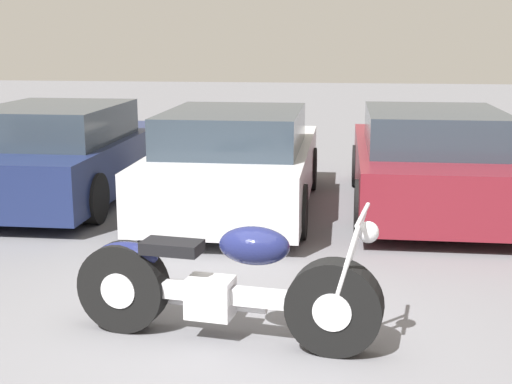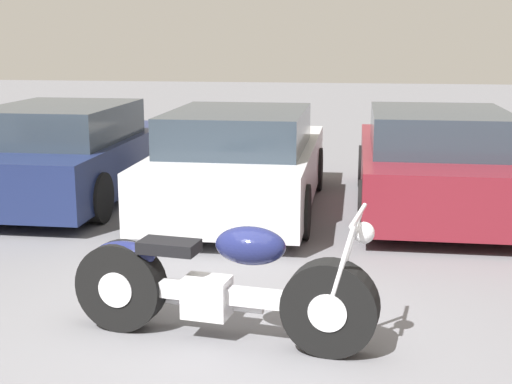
{
  "view_description": "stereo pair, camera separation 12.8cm",
  "coord_description": "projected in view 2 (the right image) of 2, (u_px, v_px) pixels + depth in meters",
  "views": [
    {
      "loc": [
        0.73,
        -4.58,
        2.23
      ],
      "look_at": [
        -0.03,
        1.63,
        0.85
      ],
      "focal_mm": 50.0,
      "sensor_mm": 36.0,
      "label": 1
    },
    {
      "loc": [
        0.86,
        -4.56,
        2.23
      ],
      "look_at": [
        -0.03,
        1.63,
        0.85
      ],
      "focal_mm": 50.0,
      "sensor_mm": 36.0,
      "label": 2
    }
  ],
  "objects": [
    {
      "name": "parked_car_navy",
      "position": [
        68.0,
        154.0,
        9.86
      ],
      "size": [
        1.96,
        4.23,
        1.32
      ],
      "color": "#19234C",
      "rests_on": "ground_plane"
    },
    {
      "name": "parked_car_maroon",
      "position": [
        435.0,
        163.0,
        9.16
      ],
      "size": [
        1.96,
        4.23,
        1.32
      ],
      "color": "maroon",
      "rests_on": "ground_plane"
    },
    {
      "name": "motorcycle",
      "position": [
        218.0,
        285.0,
        5.24
      ],
      "size": [
        2.32,
        0.77,
        1.05
      ],
      "color": "black",
      "rests_on": "ground_plane"
    },
    {
      "name": "parked_car_silver",
      "position": [
        241.0,
        162.0,
        9.18
      ],
      "size": [
        1.96,
        4.23,
        1.32
      ],
      "color": "#BCBCC1",
      "rests_on": "ground_plane"
    },
    {
      "name": "ground_plane",
      "position": [
        227.0,
        359.0,
        5.01
      ],
      "size": [
        60.0,
        60.0,
        0.0
      ],
      "primitive_type": "plane",
      "color": "slate"
    }
  ]
}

